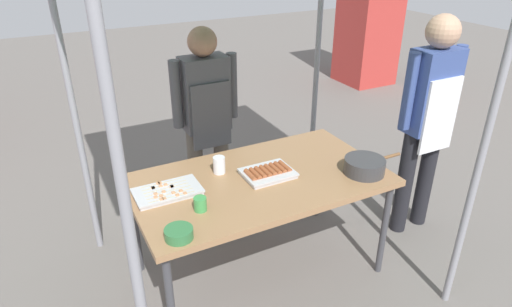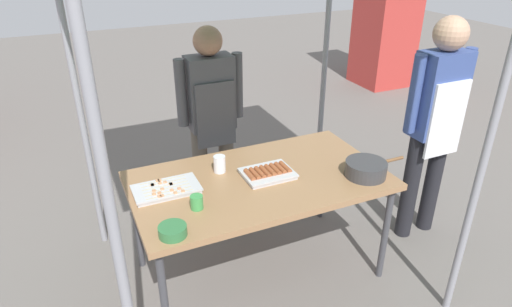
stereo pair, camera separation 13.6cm
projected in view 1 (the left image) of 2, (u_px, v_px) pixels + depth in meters
ground_plane at (259, 270)px, 3.16m from camera, size 18.00×18.00×0.00m
stall_table at (260, 185)px, 2.84m from camera, size 1.60×0.90×0.75m
tray_grilled_sausages at (268, 173)px, 2.83m from camera, size 0.32×0.25×0.05m
tray_meat_skewers at (167, 192)px, 2.64m from camera, size 0.39×0.22×0.04m
cooking_wok at (365, 165)px, 2.86m from camera, size 0.42×0.26×0.10m
condiment_bowl at (179, 233)px, 2.26m from camera, size 0.15×0.15×0.06m
drink_cup_near_edge at (200, 204)px, 2.48m from camera, size 0.07×0.07×0.08m
drink_cup_by_wok at (219, 165)px, 2.86m from camera, size 0.08×0.08×0.11m
vendor_woman at (206, 112)px, 3.37m from camera, size 0.52×0.23×1.55m
customer_nearby at (429, 111)px, 3.19m from camera, size 0.52×0.23×1.67m
neighbor_stall_left at (369, 17)px, 6.58m from camera, size 0.71×0.76×1.95m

